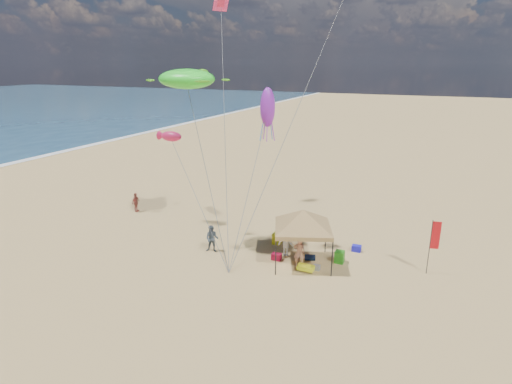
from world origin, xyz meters
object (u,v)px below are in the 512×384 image
beach_cart (306,268)px  person_far_a (136,202)px  chair_green (339,257)px  canopy_tent (303,212)px  feather_flag (434,239)px  person_near_b (212,239)px  cooler_red (276,257)px  cooler_blue (356,248)px  person_near_a (299,252)px  person_near_c (286,243)px  chair_yellow (277,239)px

beach_cart → person_far_a: size_ratio=0.60×
chair_green → person_far_a: 16.42m
canopy_tent → feather_flag: 7.00m
beach_cart → person_near_b: size_ratio=0.54×
cooler_red → person_far_a: 13.30m
cooler_red → person_near_b: size_ratio=0.32×
canopy_tent → cooler_blue: size_ratio=10.42×
person_near_a → person_far_a: bearing=-28.0°
feather_flag → chair_green: bearing=-172.2°
feather_flag → person_near_c: bearing=-172.1°
person_near_c → canopy_tent: bearing=164.4°
person_near_b → person_near_c: 4.46m
person_near_a → person_near_b: (-5.42, -0.23, -0.04)m
cooler_blue → chair_yellow: size_ratio=0.77×
beach_cart → person_near_c: bearing=140.6°
person_near_b → person_near_c: bearing=1.8°
chair_green → person_near_c: (-3.08, -0.43, 0.50)m
chair_yellow → person_near_b: 4.16m
person_far_a → cooler_red: bearing=-109.3°
person_near_a → person_far_a: person_near_a is taller
person_near_a → person_near_c: person_near_a is taller
person_near_c → cooler_blue: bearing=-139.7°
cooler_blue → chair_yellow: (-4.81, -0.91, 0.16)m
cooler_blue → beach_cart: cooler_blue is taller
beach_cart → chair_green: bearing=50.9°
person_near_b → person_far_a: 9.72m
beach_cart → person_near_c: (-1.64, 1.34, 0.65)m
person_near_a → feather_flag: bearing=-176.4°
canopy_tent → cooler_red: size_ratio=10.42×
canopy_tent → person_near_c: bearing=156.5°
cooler_red → cooler_blue: (4.01, 3.05, 0.00)m
cooler_red → chair_green: 3.60m
person_near_b → person_far_a: size_ratio=1.12×
chair_yellow → person_near_c: 1.89m
beach_cart → feather_flag: bearing=21.3°
cooler_blue → cooler_red: bearing=-142.7°
person_near_a → canopy_tent: bearing=-103.4°
chair_yellow → person_near_a: 3.36m
person_near_a → person_far_a: 14.78m
person_near_a → person_far_a: (-14.32, 3.67, -0.13)m
person_near_b → cooler_red: bearing=-6.7°
chair_green → person_near_b: person_near_b is taller
canopy_tent → person_near_b: (-5.42, -0.74, -2.26)m
cooler_blue → chair_green: (-0.60, -1.91, 0.16)m
chair_green → person_far_a: person_far_a is taller
canopy_tent → person_near_c: 2.56m
cooler_red → chair_green: bearing=18.5°
beach_cart → person_near_a: 0.91m
person_near_b → person_near_c: size_ratio=0.98×
chair_yellow → beach_cart: size_ratio=0.78×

